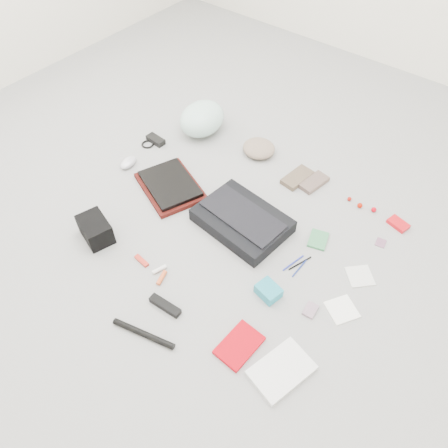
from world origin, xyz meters
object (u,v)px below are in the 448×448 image
Objects in this scene: laptop at (170,184)px; camera_bag at (95,230)px; bike_helmet at (202,119)px; book_red at (239,345)px; accordion_wallet at (268,291)px; messenger_bag at (242,221)px.

laptop is 0.48m from camera_bag.
camera_bag is at bearing -87.39° from bike_helmet.
accordion_wallet is at bearing 102.67° from book_red.
camera_bag is at bearing -178.95° from book_red.
camera_bag is at bearing -73.89° from laptop.
bike_helmet is (-0.19, 0.49, 0.06)m from laptop.
bike_helmet is (-0.66, 0.46, 0.06)m from messenger_bag.
bike_helmet reaches higher than book_red.
camera_bag is (-0.05, -0.47, 0.02)m from laptop.
messenger_bag is 0.46m from laptop.
camera_bag is at bearing -151.52° from accordion_wallet.
messenger_bag is 0.72m from camera_bag.
laptop is at bearing -170.76° from messenger_bag.
bike_helmet is 1.44m from book_red.
camera_bag is 0.92× the size of book_red.
laptop is 0.98m from book_red.
camera_bag is (0.15, -0.97, -0.04)m from bike_helmet.
accordion_wallet is at bearing -41.69° from bike_helmet.
accordion_wallet is (0.80, -0.22, -0.01)m from laptop.
book_red is at bearing -48.54° from messenger_bag.
laptop is 0.53m from bike_helmet.
laptop reaches higher than book_red.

